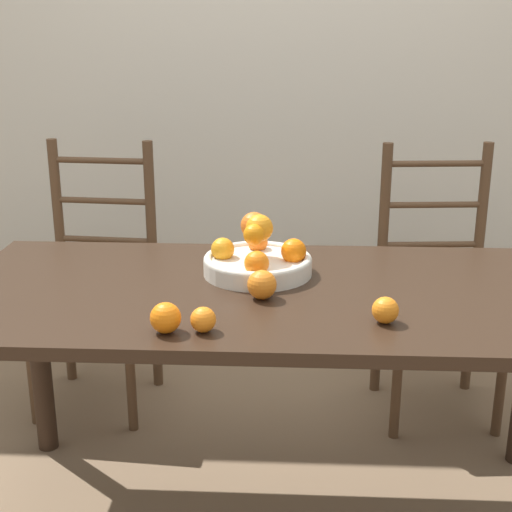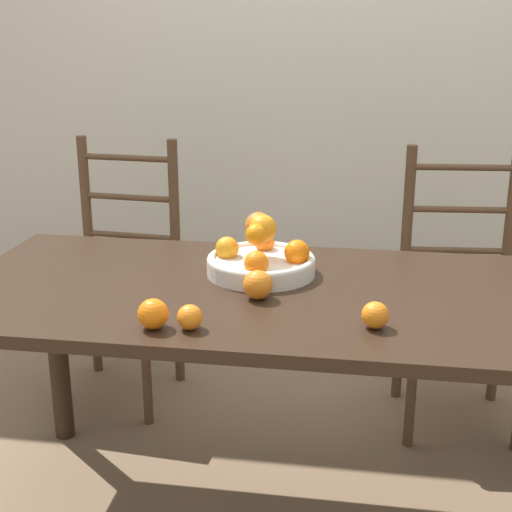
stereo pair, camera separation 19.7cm
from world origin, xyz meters
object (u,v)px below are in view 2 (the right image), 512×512
object	(u,v)px
orange_loose_2	(190,317)
chair_right	(460,300)
orange_loose_1	(375,315)
fruit_bowl	(261,258)
orange_loose_0	(153,314)
orange_loose_3	(258,285)
chair_left	(120,281)

from	to	relation	value
orange_loose_2	chair_right	xyz separation A→B (m)	(0.76, 1.01, -0.30)
orange_loose_1	chair_right	size ratio (longest dim) A/B	0.06
orange_loose_2	chair_right	size ratio (longest dim) A/B	0.06
fruit_bowl	orange_loose_2	distance (m)	0.44
chair_right	orange_loose_0	bearing A→B (deg)	-134.84
fruit_bowl	orange_loose_3	bearing A→B (deg)	-84.04
orange_loose_0	chair_right	xyz separation A→B (m)	(0.85, 1.02, -0.31)
orange_loose_1	chair_left	distance (m)	1.39
orange_loose_1	orange_loose_2	bearing A→B (deg)	-170.12
fruit_bowl	chair_left	size ratio (longest dim) A/B	0.31
orange_loose_2	orange_loose_3	world-z (taller)	orange_loose_3
chair_left	orange_loose_3	bearing A→B (deg)	-44.85
chair_left	chair_right	bearing A→B (deg)	4.49
orange_loose_0	orange_loose_3	xyz separation A→B (m)	(0.22, 0.23, 0.00)
orange_loose_3	fruit_bowl	bearing A→B (deg)	95.96
orange_loose_0	chair_left	world-z (taller)	chair_left
orange_loose_1	orange_loose_2	size ratio (longest dim) A/B	1.07
orange_loose_2	orange_loose_3	size ratio (longest dim) A/B	0.78
orange_loose_2	chair_right	distance (m)	1.30
orange_loose_0	orange_loose_2	size ratio (longest dim) A/B	1.21
chair_left	fruit_bowl	bearing A→B (deg)	-37.43
fruit_bowl	orange_loose_3	distance (m)	0.20
orange_loose_0	orange_loose_1	bearing A→B (deg)	9.16
orange_loose_1	chair_left	size ratio (longest dim) A/B	0.06
fruit_bowl	orange_loose_2	bearing A→B (deg)	-104.44
chair_left	chair_right	world-z (taller)	same
orange_loose_1	chair_left	world-z (taller)	chair_left
fruit_bowl	orange_loose_3	xyz separation A→B (m)	(0.02, -0.20, -0.01)
fruit_bowl	chair_left	bearing A→B (deg)	138.08
orange_loose_3	orange_loose_2	bearing A→B (deg)	-120.10
fruit_bowl	chair_right	xyz separation A→B (m)	(0.65, 0.59, -0.32)
orange_loose_0	orange_loose_2	world-z (taller)	orange_loose_0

